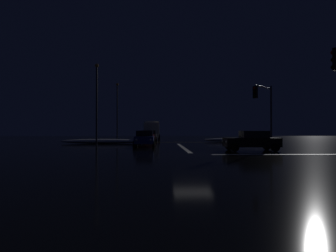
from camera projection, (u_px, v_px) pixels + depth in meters
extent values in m
cube|color=black|center=(193.00, 155.00, 19.42)|extent=(120.00, 120.00, 0.10)
cube|color=white|center=(183.00, 147.00, 27.57)|extent=(0.35, 13.95, 0.01)
cube|color=yellow|center=(176.00, 142.00, 39.16)|extent=(22.00, 0.15, 0.01)
cube|color=white|center=(315.00, 154.00, 19.66)|extent=(13.95, 0.40, 0.01)
ellipsoid|color=white|center=(103.00, 141.00, 35.01)|extent=(10.03, 1.50, 0.55)
ellipsoid|color=white|center=(240.00, 140.00, 40.53)|extent=(10.24, 1.50, 0.53)
cube|color=navy|center=(145.00, 140.00, 29.22)|extent=(1.80, 4.20, 0.70)
cube|color=black|center=(145.00, 133.00, 29.43)|extent=(1.60, 2.00, 0.55)
cylinder|color=black|center=(153.00, 144.00, 27.69)|extent=(0.22, 0.64, 0.64)
cylinder|color=black|center=(134.00, 144.00, 27.64)|extent=(0.22, 0.64, 0.64)
cylinder|color=black|center=(154.00, 142.00, 30.79)|extent=(0.22, 0.64, 0.64)
cylinder|color=black|center=(137.00, 143.00, 30.74)|extent=(0.22, 0.64, 0.64)
sphere|color=#F9EFC6|center=(151.00, 140.00, 27.12)|extent=(0.22, 0.22, 0.22)
sphere|color=#F9EFC6|center=(136.00, 140.00, 27.08)|extent=(0.22, 0.22, 0.22)
cube|color=maroon|center=(147.00, 138.00, 35.93)|extent=(1.80, 4.20, 0.70)
cube|color=black|center=(147.00, 133.00, 36.13)|extent=(1.60, 2.00, 0.55)
cylinder|color=black|center=(154.00, 141.00, 34.40)|extent=(0.22, 0.64, 0.64)
cylinder|color=black|center=(138.00, 141.00, 34.35)|extent=(0.22, 0.64, 0.64)
cylinder|color=black|center=(154.00, 140.00, 37.50)|extent=(0.22, 0.64, 0.64)
cylinder|color=black|center=(140.00, 140.00, 37.44)|extent=(0.22, 0.64, 0.64)
sphere|color=#F9EFC6|center=(151.00, 138.00, 33.83)|extent=(0.22, 0.22, 0.22)
sphere|color=#F9EFC6|center=(140.00, 138.00, 33.79)|extent=(0.22, 0.22, 0.22)
cube|color=slate|center=(150.00, 137.00, 42.14)|extent=(1.80, 4.20, 0.70)
cube|color=black|center=(150.00, 132.00, 42.35)|extent=(1.60, 2.00, 0.55)
cylinder|color=black|center=(156.00, 139.00, 40.62)|extent=(0.22, 0.64, 0.64)
cylinder|color=black|center=(143.00, 139.00, 40.56)|extent=(0.22, 0.64, 0.64)
cylinder|color=black|center=(156.00, 139.00, 43.71)|extent=(0.22, 0.64, 0.64)
cylinder|color=black|center=(144.00, 139.00, 43.66)|extent=(0.22, 0.64, 0.64)
sphere|color=#F9EFC6|center=(154.00, 137.00, 40.04)|extent=(0.22, 0.22, 0.22)
sphere|color=#F9EFC6|center=(145.00, 137.00, 40.01)|extent=(0.22, 0.22, 0.22)
cube|color=beige|center=(152.00, 130.00, 46.88)|extent=(2.40, 2.20, 2.30)
cube|color=silver|center=(152.00, 129.00, 51.38)|extent=(2.40, 5.00, 2.60)
cylinder|color=black|center=(159.00, 137.00, 47.50)|extent=(0.28, 0.96, 0.96)
cylinder|color=black|center=(144.00, 137.00, 47.43)|extent=(0.28, 0.96, 0.96)
cylinder|color=black|center=(159.00, 136.00, 52.20)|extent=(0.28, 0.96, 0.96)
cylinder|color=black|center=(146.00, 136.00, 52.13)|extent=(0.28, 0.96, 0.96)
sphere|color=#F9EFC6|center=(157.00, 134.00, 45.75)|extent=(0.26, 0.26, 0.26)
sphere|color=#F9EFC6|center=(146.00, 134.00, 45.70)|extent=(0.26, 0.26, 0.26)
cube|color=black|center=(251.00, 142.00, 23.06)|extent=(4.20, 1.80, 0.70)
cube|color=black|center=(254.00, 134.00, 23.07)|extent=(2.00, 1.60, 0.55)
cylinder|color=black|center=(235.00, 147.00, 22.11)|extent=(0.64, 0.22, 0.64)
cylinder|color=black|center=(229.00, 146.00, 23.91)|extent=(0.64, 0.22, 0.64)
cylinder|color=black|center=(275.00, 147.00, 22.20)|extent=(0.64, 0.22, 0.64)
cylinder|color=black|center=(267.00, 146.00, 24.00)|extent=(0.64, 0.22, 0.64)
sphere|color=#F9EFC6|center=(226.00, 142.00, 22.35)|extent=(0.22, 0.22, 0.22)
sphere|color=#F9EFC6|center=(223.00, 141.00, 23.65)|extent=(0.22, 0.22, 0.22)
sphere|color=red|center=(333.00, 52.00, 13.74)|extent=(0.22, 0.22, 0.22)
sphere|color=black|center=(333.00, 60.00, 13.73)|extent=(0.22, 0.22, 0.22)
sphere|color=black|center=(333.00, 67.00, 13.73)|extent=(0.22, 0.22, 0.22)
cylinder|color=#4C4C51|center=(271.00, 116.00, 28.25)|extent=(0.18, 0.18, 5.89)
cylinder|color=#4C4C51|center=(263.00, 87.00, 27.11)|extent=(2.38, 2.38, 0.12)
cube|color=black|center=(255.00, 92.00, 25.92)|extent=(0.46, 0.46, 1.05)
sphere|color=red|center=(254.00, 88.00, 25.81)|extent=(0.22, 0.22, 0.22)
sphere|color=black|center=(254.00, 92.00, 25.81)|extent=(0.22, 0.22, 0.22)
sphere|color=black|center=(254.00, 96.00, 25.80)|extent=(0.22, 0.22, 0.22)
cylinder|color=#424247|center=(117.00, 113.00, 48.95)|extent=(0.20, 0.20, 9.06)
sphere|color=#F9AD47|center=(117.00, 84.00, 49.01)|extent=(0.44, 0.44, 0.44)
cylinder|color=#424247|center=(97.00, 106.00, 32.96)|extent=(0.20, 0.20, 8.71)
sphere|color=#F9AD47|center=(97.00, 65.00, 33.02)|extent=(0.44, 0.44, 0.44)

